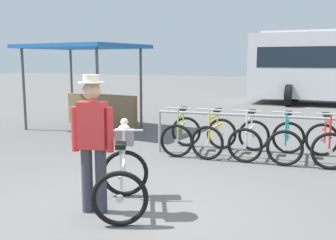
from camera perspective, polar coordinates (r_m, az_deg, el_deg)
ground_plane at (r=5.12m, az=-4.38°, el=-13.10°), size 80.00×80.00×0.00m
bike_rack_rail at (r=7.67m, az=12.47°, el=-0.59°), size 3.89×0.42×0.88m
racked_bike_lime at (r=8.18m, az=1.98°, el=-2.07°), size 0.85×1.19×0.97m
racked_bike_yellow at (r=8.01m, az=6.79°, el=-2.35°), size 0.67×1.11×0.97m
racked_bike_white at (r=7.91m, az=11.77°, el=-2.62°), size 0.70×1.12×0.97m
racked_bike_teal at (r=7.86m, az=16.85°, el=-2.88°), size 0.72×1.13×0.97m
racked_bike_red at (r=7.88m, az=21.95°, el=-3.12°), size 0.84×1.19×0.97m
featured_bicycle at (r=5.16m, az=-6.56°, el=-7.24°), size 1.08×1.26×1.09m
person_with_featured_bike at (r=4.92m, az=-10.85°, el=-2.60°), size 0.51×0.32×1.72m
market_stall at (r=11.24m, az=-11.09°, el=6.01°), size 3.36×2.66×2.30m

